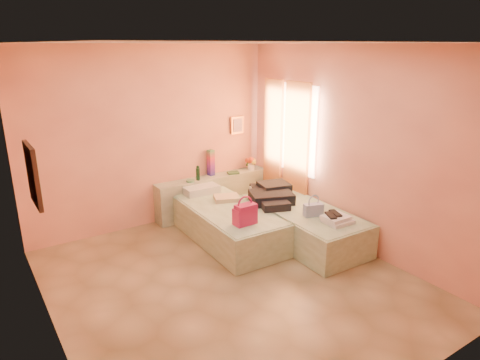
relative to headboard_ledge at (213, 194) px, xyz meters
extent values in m
plane|color=tan|center=(-0.98, -2.10, -0.33)|extent=(4.50, 4.50, 0.00)
cube|color=#FFAF88|center=(-0.98, 0.15, 1.07)|extent=(4.00, 0.02, 2.80)
cube|color=#FFAF88|center=(-2.98, -2.10, 1.07)|extent=(0.02, 4.50, 2.80)
cube|color=#FFAF88|center=(1.02, -2.10, 1.07)|extent=(0.02, 4.50, 2.80)
cube|color=silver|center=(-0.98, -2.10, 2.47)|extent=(4.00, 4.50, 0.02)
cube|color=#FFC79E|center=(1.00, -0.85, 1.18)|extent=(0.02, 1.10, 1.40)
cube|color=orange|center=(0.96, -1.00, 0.82)|extent=(0.05, 0.55, 2.20)
cube|color=orange|center=(0.96, -0.40, 0.82)|extent=(0.05, 0.45, 2.20)
cube|color=black|center=(-2.95, -1.70, 1.28)|extent=(0.04, 0.50, 0.60)
cube|color=#B87D3D|center=(0.57, 0.12, 1.12)|extent=(0.25, 0.04, 0.30)
cube|color=#B0BC99|center=(0.00, 0.00, 0.00)|extent=(2.05, 0.30, 0.65)
cube|color=#B7D5AB|center=(-0.38, -1.05, -0.08)|extent=(0.96, 2.03, 0.50)
cube|color=#B7D5AB|center=(0.52, -1.70, -0.08)|extent=(0.96, 2.03, 0.50)
cylinder|color=#153A23|center=(-0.31, -0.05, 0.44)|extent=(0.07, 0.07, 0.23)
cube|color=#B5164C|center=(0.01, 0.07, 0.54)|extent=(0.11, 0.11, 0.44)
cylinder|color=#49865C|center=(-0.46, -0.06, 0.34)|extent=(0.17, 0.17, 0.03)
cube|color=#2A4F2F|center=(0.37, -0.06, 0.34)|extent=(0.22, 0.18, 0.03)
cube|color=white|center=(0.76, -0.04, 0.46)|extent=(0.25, 0.25, 0.28)
cube|color=#B5164C|center=(-0.49, -1.68, 0.32)|extent=(0.30, 0.17, 0.28)
cube|color=tan|center=(-0.20, -0.77, 0.21)|extent=(0.46, 0.41, 0.06)
cube|color=black|center=(0.37, -1.22, 0.28)|extent=(0.86, 0.86, 0.20)
cube|color=#4463A3|center=(0.47, -1.97, 0.26)|extent=(0.29, 0.19, 0.17)
cube|color=white|center=(0.57, -2.35, 0.23)|extent=(0.36, 0.32, 0.10)
cube|color=black|center=(0.53, -2.30, 0.29)|extent=(0.25, 0.28, 0.02)
camera|label=1|loc=(-3.46, -6.02, 2.46)|focal=32.00mm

